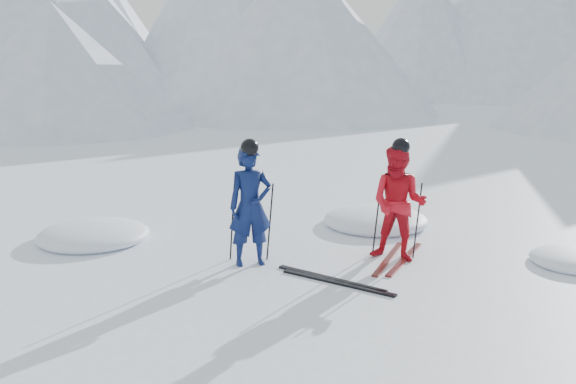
# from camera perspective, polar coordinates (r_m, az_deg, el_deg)

# --- Properties ---
(ground) EXTENTS (160.00, 160.00, 0.00)m
(ground) POSITION_cam_1_polar(r_m,az_deg,el_deg) (8.49, 13.52, -8.27)
(ground) COLOR white
(ground) RESTS_ON ground
(mountain_range) EXTENTS (106.15, 62.94, 15.53)m
(mountain_range) POSITION_cam_1_polar(r_m,az_deg,el_deg) (43.91, 15.41, 16.57)
(mountain_range) COLOR #B2BCD1
(mountain_range) RESTS_ON ground
(skier_blue) EXTENTS (0.74, 0.62, 1.74)m
(skier_blue) POSITION_cam_1_polar(r_m,az_deg,el_deg) (8.78, -3.54, -1.35)
(skier_blue) COLOR #0B1746
(skier_blue) RESTS_ON ground
(skier_red) EXTENTS (1.00, 0.88, 1.73)m
(skier_red) POSITION_cam_1_polar(r_m,az_deg,el_deg) (9.10, 10.32, -1.08)
(skier_red) COLOR red
(skier_red) RESTS_ON ground
(pole_blue_left) EXTENTS (0.12, 0.08, 1.16)m
(pole_blue_left) POSITION_cam_1_polar(r_m,az_deg,el_deg) (9.04, -5.24, -2.87)
(pole_blue_left) COLOR black
(pole_blue_left) RESTS_ON ground
(pole_blue_right) EXTENTS (0.12, 0.07, 1.16)m
(pole_blue_right) POSITION_cam_1_polar(r_m,az_deg,el_deg) (9.05, -1.70, -2.81)
(pole_blue_right) COLOR black
(pole_blue_right) RESTS_ON ground
(pole_red_left) EXTENTS (0.12, 0.09, 1.15)m
(pole_red_left) POSITION_cam_1_polar(r_m,az_deg,el_deg) (9.39, 8.31, -2.41)
(pole_red_left) COLOR black
(pole_red_left) RESTS_ON ground
(pole_red_right) EXTENTS (0.12, 0.08, 1.15)m
(pole_red_right) POSITION_cam_1_polar(r_m,az_deg,el_deg) (9.34, 12.02, -2.63)
(pole_red_right) COLOR black
(pole_red_right) RESTS_ON ground
(ski_worn_left) EXTENTS (0.56, 1.66, 0.03)m
(ski_worn_left) POSITION_cam_1_polar(r_m,az_deg,el_deg) (9.32, 9.38, -6.15)
(ski_worn_left) COLOR black
(ski_worn_left) RESTS_ON ground
(ski_worn_right) EXTENTS (0.67, 1.63, 0.03)m
(ski_worn_right) POSITION_cam_1_polar(r_m,az_deg,el_deg) (9.34, 10.86, -6.17)
(ski_worn_right) COLOR black
(ski_worn_right) RESTS_ON ground
(ski_loose_a) EXTENTS (1.51, 0.94, 0.03)m
(ski_loose_a) POSITION_cam_1_polar(r_m,az_deg,el_deg) (8.39, 3.98, -8.08)
(ski_loose_a) COLOR black
(ski_loose_a) RESTS_ON ground
(ski_loose_b) EXTENTS (1.54, 0.89, 0.03)m
(ski_loose_b) POSITION_cam_1_polar(r_m,az_deg,el_deg) (8.25, 4.65, -8.45)
(ski_loose_b) COLOR black
(ski_loose_b) RESTS_ON ground
(snow_lumps) EXTENTS (9.45, 4.53, 0.42)m
(snow_lumps) POSITION_cam_1_polar(r_m,az_deg,el_deg) (10.25, 1.82, -4.40)
(snow_lumps) COLOR white
(snow_lumps) RESTS_ON ground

